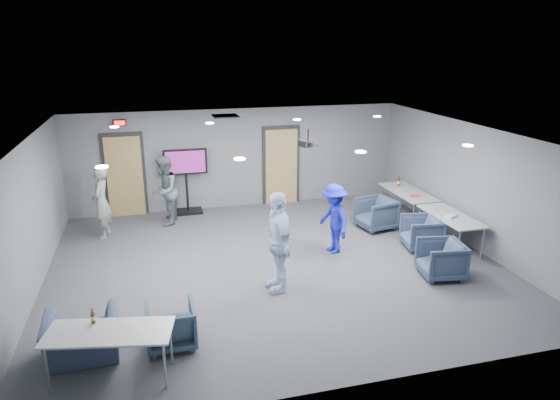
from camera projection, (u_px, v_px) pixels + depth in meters
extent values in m
plane|color=#3A3D42|center=(275.00, 264.00, 10.34)|extent=(9.00, 9.00, 0.00)
plane|color=silver|center=(274.00, 135.00, 9.52)|extent=(9.00, 9.00, 0.00)
cube|color=slate|center=(238.00, 158.00, 13.61)|extent=(9.00, 0.02, 2.70)
cube|color=slate|center=(353.00, 297.00, 6.25)|extent=(9.00, 0.02, 2.70)
cube|color=slate|center=(28.00, 222.00, 8.83)|extent=(0.02, 8.00, 2.70)
cube|color=slate|center=(471.00, 186.00, 11.03)|extent=(0.02, 8.00, 2.70)
cube|color=black|center=(125.00, 175.00, 12.93)|extent=(1.06, 0.06, 2.24)
cube|color=#A78851|center=(125.00, 177.00, 12.91)|extent=(0.90, 0.05, 2.10)
cylinder|color=#94989C|center=(139.00, 178.00, 12.96)|extent=(0.04, 0.10, 0.04)
cube|color=black|center=(281.00, 165.00, 13.96)|extent=(1.06, 0.06, 2.24)
cube|color=#A78851|center=(281.00, 167.00, 13.93)|extent=(0.90, 0.05, 2.10)
cylinder|color=#94989C|center=(294.00, 168.00, 13.99)|extent=(0.04, 0.10, 0.04)
cube|color=black|center=(120.00, 123.00, 12.49)|extent=(0.32, 0.06, 0.16)
cube|color=#FF0C0C|center=(120.00, 123.00, 12.45)|extent=(0.26, 0.02, 0.11)
cube|color=black|center=(225.00, 116.00, 11.98)|extent=(0.60, 0.60, 0.03)
cylinder|color=white|center=(102.00, 167.00, 7.13)|extent=(0.18, 0.18, 0.02)
cylinder|color=white|center=(114.00, 127.00, 10.45)|extent=(0.18, 0.18, 0.02)
cylinder|color=white|center=(240.00, 159.00, 7.62)|extent=(0.18, 0.18, 0.02)
cylinder|color=white|center=(210.00, 123.00, 10.94)|extent=(0.18, 0.18, 0.02)
cylinder|color=white|center=(361.00, 152.00, 8.11)|extent=(0.18, 0.18, 0.02)
cylinder|color=white|center=(297.00, 120.00, 11.42)|extent=(0.18, 0.18, 0.02)
cylinder|color=white|center=(468.00, 145.00, 8.60)|extent=(0.18, 0.18, 0.02)
cylinder|color=white|center=(377.00, 116.00, 11.91)|extent=(0.18, 0.18, 0.02)
imported|color=gray|center=(101.00, 202.00, 11.51)|extent=(0.51, 0.68, 1.70)
imported|color=slate|center=(165.00, 191.00, 12.34)|extent=(0.82, 0.96, 1.73)
imported|color=#C6DAFF|center=(278.00, 242.00, 9.01)|extent=(0.50, 1.12, 1.89)
imported|color=#1C21B8|center=(334.00, 219.00, 10.70)|extent=(0.73, 1.07, 1.53)
imported|color=#334259|center=(376.00, 214.00, 12.17)|extent=(0.97, 0.95, 0.77)
imported|color=#3D4C6A|center=(421.00, 233.00, 11.02)|extent=(0.91, 0.89, 0.72)
imported|color=#36435E|center=(441.00, 259.00, 9.67)|extent=(0.91, 0.89, 0.73)
imported|color=#384D61|center=(171.00, 325.00, 7.49)|extent=(0.73, 0.75, 0.67)
imported|color=#3C4768|center=(83.00, 337.00, 7.18)|extent=(1.06, 0.93, 0.66)
cube|color=#B3B5B8|center=(408.00, 192.00, 12.76)|extent=(0.78, 1.87, 0.03)
cylinder|color=#94989C|center=(382.00, 197.00, 13.58)|extent=(0.04, 0.04, 0.70)
cylinder|color=#94989C|center=(413.00, 217.00, 12.01)|extent=(0.04, 0.04, 0.70)
cylinder|color=#94989C|center=(402.00, 195.00, 13.74)|extent=(0.04, 0.04, 0.70)
cylinder|color=#94989C|center=(436.00, 215.00, 12.16)|extent=(0.04, 0.04, 0.70)
cube|color=#B3B5B8|center=(451.00, 216.00, 11.01)|extent=(0.73, 1.74, 0.03)
cylinder|color=#94989C|center=(419.00, 221.00, 11.78)|extent=(0.04, 0.04, 0.70)
cylinder|color=#94989C|center=(459.00, 246.00, 10.32)|extent=(0.04, 0.04, 0.70)
cylinder|color=#94989C|center=(441.00, 219.00, 11.92)|extent=(0.04, 0.04, 0.70)
cylinder|color=#94989C|center=(482.00, 243.00, 10.46)|extent=(0.04, 0.04, 0.70)
cube|color=#B3B5B8|center=(109.00, 332.00, 6.62)|extent=(1.76, 1.00, 0.03)
cylinder|color=#94989C|center=(171.00, 342.00, 7.03)|extent=(0.04, 0.04, 0.70)
cylinder|color=#94989C|center=(62.00, 346.00, 6.94)|extent=(0.04, 0.04, 0.70)
cylinder|color=#94989C|center=(165.00, 366.00, 6.52)|extent=(0.04, 0.04, 0.70)
cylinder|color=#94989C|center=(47.00, 370.00, 6.43)|extent=(0.04, 0.04, 0.70)
cylinder|color=#52310E|center=(93.00, 318.00, 6.78)|extent=(0.06, 0.06, 0.16)
cylinder|color=#52310E|center=(92.00, 311.00, 6.75)|extent=(0.02, 0.02, 0.07)
cylinder|color=beige|center=(93.00, 318.00, 6.78)|extent=(0.06, 0.06, 0.05)
cylinder|color=#52310E|center=(399.00, 182.00, 13.20)|extent=(0.07, 0.07, 0.20)
cylinder|color=#52310E|center=(399.00, 177.00, 13.16)|extent=(0.03, 0.03, 0.09)
cylinder|color=beige|center=(399.00, 182.00, 13.20)|extent=(0.08, 0.08, 0.07)
cube|color=#C53C31|center=(415.00, 196.00, 12.31)|extent=(0.22, 0.17, 0.05)
cube|color=silver|center=(451.00, 216.00, 10.89)|extent=(0.29, 0.25, 0.06)
cube|color=black|center=(188.00, 211.00, 13.43)|extent=(0.75, 0.54, 0.06)
cylinder|color=black|center=(187.00, 187.00, 13.23)|extent=(0.06, 0.06, 1.29)
cube|color=black|center=(185.00, 162.00, 13.01)|extent=(1.13, 0.07, 0.67)
cube|color=#72196B|center=(185.00, 162.00, 12.97)|extent=(1.02, 0.01, 0.58)
cylinder|color=black|center=(308.00, 134.00, 10.20)|extent=(0.04, 0.04, 0.22)
cube|color=black|center=(308.00, 143.00, 10.25)|extent=(0.40, 0.37, 0.13)
cylinder|color=black|center=(310.00, 145.00, 10.12)|extent=(0.08, 0.06, 0.08)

